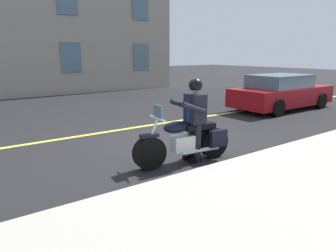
# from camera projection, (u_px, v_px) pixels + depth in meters

# --- Properties ---
(ground_plane) EXTENTS (80.00, 80.00, 0.00)m
(ground_plane) POSITION_uv_depth(u_px,v_px,m) (168.00, 144.00, 7.80)
(ground_plane) COLOR black
(lane_center_stripe) EXTENTS (60.00, 0.16, 0.01)m
(lane_center_stripe) POSITION_uv_depth(u_px,v_px,m) (130.00, 128.00, 9.38)
(lane_center_stripe) COLOR #E5DB4C
(lane_center_stripe) RESTS_ON ground_plane
(motorcycle_main) EXTENTS (2.22, 0.75, 1.26)m
(motorcycle_main) POSITION_uv_depth(u_px,v_px,m) (186.00, 141.00, 6.40)
(motorcycle_main) COLOR black
(motorcycle_main) RESTS_ON ground_plane
(rider_main) EXTENTS (0.66, 0.60, 1.74)m
(rider_main) POSITION_uv_depth(u_px,v_px,m) (194.00, 113.00, 6.35)
(rider_main) COLOR black
(rider_main) RESTS_ON ground_plane
(car_silver) EXTENTS (4.60, 1.92, 1.40)m
(car_silver) POSITION_uv_depth(u_px,v_px,m) (281.00, 92.00, 12.46)
(car_silver) COLOR maroon
(car_silver) RESTS_ON ground_plane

